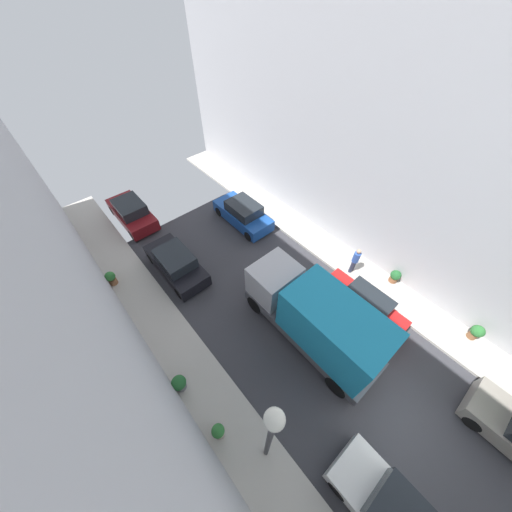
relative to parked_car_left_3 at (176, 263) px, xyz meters
name	(u,v)px	position (x,y,z in m)	size (l,w,h in m)	color
ground	(395,417)	(2.70, -11.89, -0.72)	(32.00, 32.00, 0.00)	#38383D
sidewalk_right	(452,337)	(7.70, -11.89, -0.64)	(2.00, 44.00, 0.15)	#B7B2A8
parked_car_left_3	(176,263)	(0.00, 0.00, 0.00)	(1.78, 4.20, 1.57)	black
parked_car_left_4	(132,212)	(0.00, 5.66, 0.00)	(1.78, 4.20, 1.57)	maroon
parked_car_right_1	(361,306)	(5.40, -8.20, 0.00)	(1.78, 4.20, 1.57)	red
parked_car_right_2	(243,213)	(5.40, 0.84, 0.00)	(1.78, 4.20, 1.57)	#194799
delivery_truck	(316,318)	(2.70, -7.46, 1.07)	(2.26, 6.60, 3.38)	#4C4C51
pedestrian	(355,260)	(7.29, -6.38, 0.35)	(0.40, 0.36, 1.72)	#2D334C
potted_plant_0	(395,276)	(8.42, -8.30, -0.15)	(0.54, 0.54, 0.78)	brown
potted_plant_1	(111,278)	(-3.08, 1.48, -0.10)	(0.51, 0.51, 0.86)	brown
potted_plant_3	(179,383)	(-3.05, -5.48, -0.08)	(0.60, 0.60, 0.87)	slate
potted_plant_4	(477,332)	(8.28, -12.42, -0.09)	(0.56, 0.56, 0.85)	brown
potted_plant_5	(218,432)	(-2.82, -7.84, -0.13)	(0.48, 0.48, 0.81)	#B2A899
lamp_post	(270,435)	(-1.90, -9.40, 3.51)	(0.44, 0.44, 6.31)	#333338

